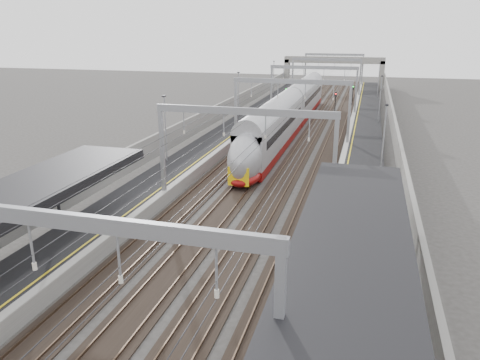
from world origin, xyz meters
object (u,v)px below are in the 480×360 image
Objects in this scene: bench at (387,336)px; signal_green at (286,94)px; overbridge at (334,64)px; train at (288,116)px.

bench is 63.37m from signal_green.
overbridge is at bearing 80.56° from signal_green.
train is at bearing -91.70° from overbridge.
bench is (11.08, -42.44, -0.58)m from train.
signal_green is (-14.78, 61.61, 0.83)m from bench.
train is 43.87m from bench.
train is at bearing 104.63° from bench.
train is 26.49× the size of bench.
signal_green is (-5.20, -31.28, -2.89)m from overbridge.
train reaches higher than signal_green.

